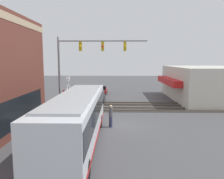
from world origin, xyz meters
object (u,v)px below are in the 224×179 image
object	(u,v)px
city_bus	(77,117)
crossing_signal	(68,91)
parked_car_black	(98,97)
pedestrian_near_bus	(111,116)
parked_car_red	(101,90)

from	to	relation	value
city_bus	crossing_signal	size ratio (longest dim) A/B	3.18
crossing_signal	parked_car_black	xyz separation A→B (m)	(6.62, -2.44, -1.66)
city_bus	parked_car_black	world-z (taller)	city_bus
city_bus	parked_car_black	size ratio (longest dim) A/B	2.76
pedestrian_near_bus	parked_car_black	bearing A→B (deg)	10.17
crossing_signal	pedestrian_near_bus	distance (m)	6.60
city_bus	pedestrian_near_bus	world-z (taller)	city_bus
crossing_signal	parked_car_red	world-z (taller)	crossing_signal
crossing_signal	parked_car_black	bearing A→B (deg)	-20.24
crossing_signal	parked_car_red	bearing A→B (deg)	-10.17
parked_car_red	pedestrian_near_bus	size ratio (longest dim) A/B	2.45
city_bus	parked_car_black	bearing A→B (deg)	-0.00
city_bus	parked_car_black	xyz separation A→B (m)	(15.16, -0.00, -1.21)
parked_car_black	pedestrian_near_bus	xyz separation A→B (m)	(-11.29, -2.03, 0.32)
city_bus	pedestrian_near_bus	distance (m)	4.46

